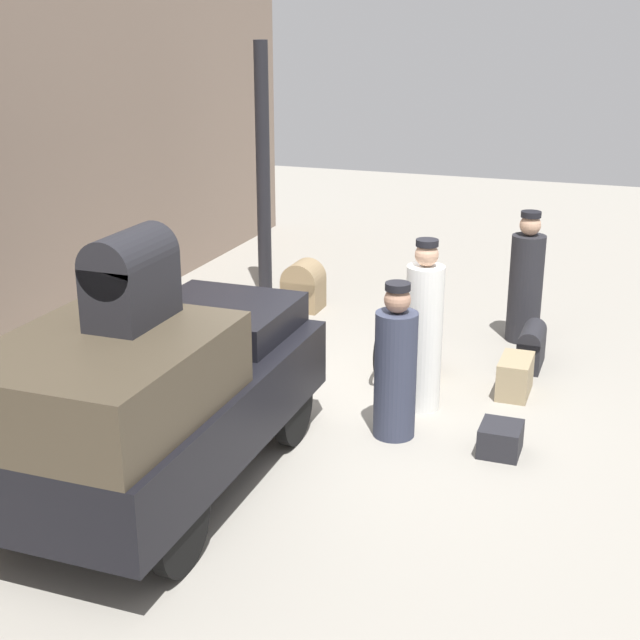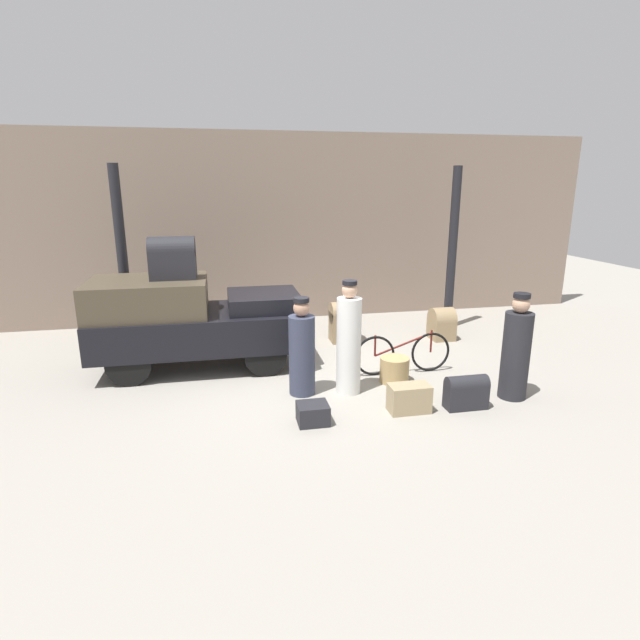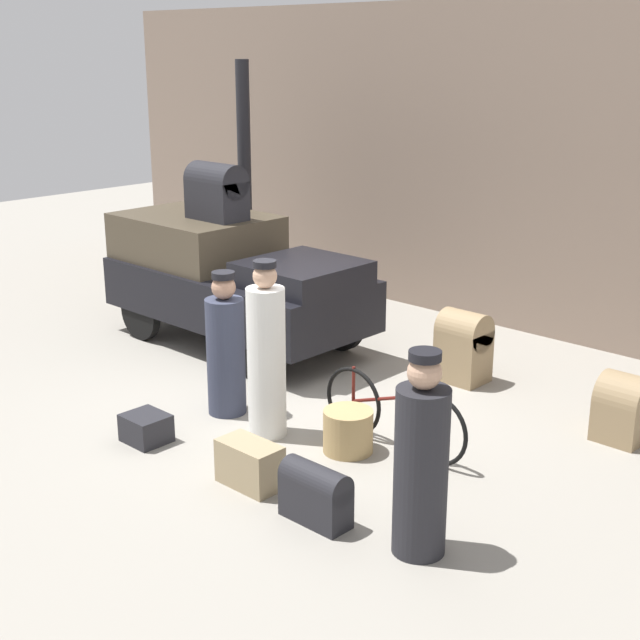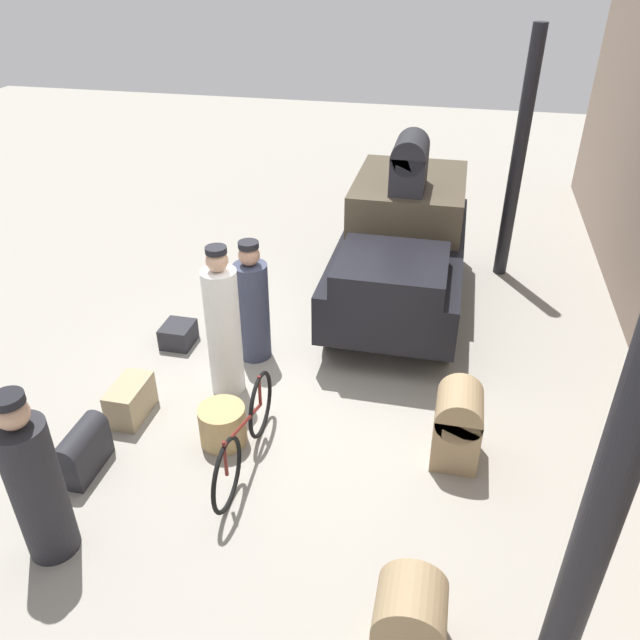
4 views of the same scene
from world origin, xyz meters
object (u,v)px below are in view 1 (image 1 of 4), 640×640
bicycle (396,333)px  porter_lifting_near_truck (424,333)px  porter_carrying_trunk (395,368)px  trunk_on_truck_roof (131,276)px  trunk_wicker_pale (531,345)px  trunk_barrel_dark (303,286)px  suitcase_black_upright (515,376)px  trunk_large_brown (220,323)px  porter_standing_middle (526,283)px  wicker_basket (418,357)px  trunk_umber_medium (500,439)px  truck (153,395)px

bicycle → porter_lifting_near_truck: size_ratio=0.96×
porter_carrying_trunk → trunk_on_truck_roof: (-2.02, 1.65, 1.33)m
trunk_wicker_pale → trunk_barrel_dark: (1.15, 3.37, 0.07)m
trunk_barrel_dark → bicycle: bearing=-131.1°
porter_carrying_trunk → trunk_wicker_pale: (2.34, -1.05, -0.45)m
trunk_wicker_pale → suitcase_black_upright: 0.89m
trunk_large_brown → trunk_barrel_dark: bearing=-7.0°
porter_standing_middle → trunk_on_truck_roof: bearing=154.9°
bicycle → trunk_large_brown: trunk_large_brown is taller
bicycle → trunk_barrel_dark: 2.39m
wicker_basket → trunk_on_truck_roof: size_ratio=0.63×
porter_carrying_trunk → porter_lifting_near_truck: 0.76m
trunk_barrel_dark → trunk_on_truck_roof: 5.81m
porter_carrying_trunk → trunk_umber_medium: size_ratio=3.63×
trunk_umber_medium → porter_standing_middle: bearing=4.4°
trunk_barrel_dark → porter_carrying_trunk: bearing=-146.4°
wicker_basket → trunk_wicker_pale: trunk_wicker_pale is taller
porter_carrying_trunk → trunk_large_brown: 2.92m
bicycle → porter_carrying_trunk: 2.01m
bicycle → suitcase_black_upright: bicycle is taller
truck → trunk_umber_medium: 3.34m
wicker_basket → suitcase_black_upright: (-0.18, -1.15, -0.01)m
porter_standing_middle → suitcase_black_upright: (-1.81, -0.17, -0.56)m
trunk_wicker_pale → trunk_on_truck_roof: bearing=148.3°
trunk_barrel_dark → truck: bearing=-172.8°
porter_standing_middle → trunk_wicker_pale: 1.07m
porter_standing_middle → trunk_umber_medium: bearing=-175.6°
porter_carrying_trunk → trunk_barrel_dark: bearing=33.6°
bicycle → suitcase_black_upright: bearing=-107.1°
porter_carrying_trunk → trunk_umber_medium: (-0.03, -1.07, -0.57)m
wicker_basket → trunk_on_truck_roof: trunk_on_truck_roof is taller
suitcase_black_upright → trunk_on_truck_roof: trunk_on_truck_roof is taller
porter_lifting_near_truck → trunk_barrel_dark: porter_lifting_near_truck is taller
trunk_large_brown → trunk_on_truck_roof: size_ratio=1.10×
porter_lifting_near_truck → wicker_basket: bearing=16.5°
trunk_large_brown → suitcase_black_upright: 3.58m
truck → trunk_on_truck_roof: (-0.22, -0.00, 1.12)m
wicker_basket → trunk_barrel_dark: size_ratio=0.71×
bicycle → wicker_basket: size_ratio=3.56×
trunk_barrel_dark → suitcase_black_upright: 3.89m
suitcase_black_upright → porter_standing_middle: bearing=5.3°
suitcase_black_upright → bicycle: bearing=72.9°
bicycle → suitcase_black_upright: 1.59m
porter_carrying_trunk → trunk_wicker_pale: 2.60m
truck → porter_carrying_trunk: bearing=-42.5°
trunk_umber_medium → suitcase_black_upright: bearing=3.2°
porter_standing_middle → porter_carrying_trunk: 3.36m
porter_standing_middle → trunk_barrel_dark: size_ratio=2.41×
porter_carrying_trunk → trunk_on_truck_roof: 2.93m
wicker_basket → trunk_barrel_dark: bearing=49.2°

